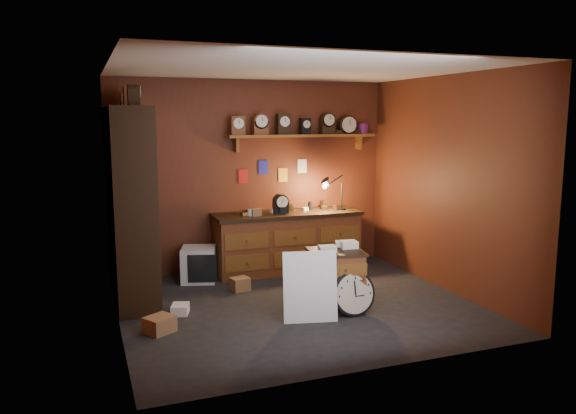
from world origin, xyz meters
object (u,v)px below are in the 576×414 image
Objects in this scene: shelving_unit at (128,196)px; low_cabinet at (336,277)px; big_round_clock at (354,294)px; workbench at (287,238)px.

low_cabinet is at bearing -29.67° from shelving_unit.
shelving_unit reaches higher than low_cabinet.
low_cabinet reaches higher than big_round_clock.
shelving_unit is 1.22× the size of workbench.
workbench is at bearing 12.63° from shelving_unit.
shelving_unit is 2.64m from low_cabinet.
workbench reaches higher than big_round_clock.
shelving_unit is 3.32× the size of low_cabinet.
workbench is (2.21, 0.49, -0.78)m from shelving_unit.
low_cabinet is at bearing 109.67° from big_round_clock.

